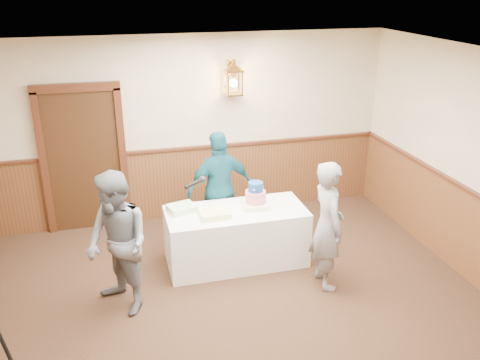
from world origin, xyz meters
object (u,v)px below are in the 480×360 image
object	(u,v)px
display_table	(236,236)
sheet_cake_green	(182,208)
baker	(328,225)
sheet_cake_yellow	(215,214)
interviewer	(118,244)
tiered_cake	(255,197)
assistant_p	(220,189)

from	to	relation	value
display_table	sheet_cake_green	bearing A→B (deg)	166.52
display_table	baker	bearing A→B (deg)	-40.28
sheet_cake_yellow	interviewer	xyz separation A→B (m)	(-1.20, -0.55, 0.04)
tiered_cake	assistant_p	world-z (taller)	assistant_p
sheet_cake_green	baker	xyz separation A→B (m)	(1.60, -0.94, 0.01)
sheet_cake_yellow	baker	size ratio (longest dim) A/B	0.23
baker	display_table	bearing A→B (deg)	50.54
sheet_cake_green	sheet_cake_yellow	bearing A→B (deg)	-35.92
interviewer	baker	size ratio (longest dim) A/B	1.03
sheet_cake_green	baker	world-z (taller)	baker
interviewer	assistant_p	world-z (taller)	interviewer
tiered_cake	interviewer	size ratio (longest dim) A/B	0.22
tiered_cake	sheet_cake_yellow	world-z (taller)	tiered_cake
sheet_cake_green	assistant_p	distance (m)	0.75
display_table	sheet_cake_yellow	bearing A→B (deg)	-160.32
display_table	sheet_cake_yellow	size ratio (longest dim) A/B	4.84
tiered_cake	baker	xyz separation A→B (m)	(0.65, -0.83, -0.08)
sheet_cake_yellow	tiered_cake	bearing A→B (deg)	15.21
sheet_cake_yellow	assistant_p	bearing A→B (deg)	71.94
display_table	baker	size ratio (longest dim) A/B	1.12
sheet_cake_yellow	assistant_p	distance (m)	0.75
sheet_cake_green	baker	distance (m)	1.85
interviewer	baker	world-z (taller)	interviewer
sheet_cake_yellow	sheet_cake_green	size ratio (longest dim) A/B	1.11
sheet_cake_yellow	interviewer	world-z (taller)	interviewer
sheet_cake_green	assistant_p	world-z (taller)	assistant_p
display_table	assistant_p	bearing A→B (deg)	96.76
sheet_cake_green	interviewer	xyz separation A→B (m)	(-0.82, -0.82, 0.04)
display_table	tiered_cake	distance (m)	0.58
display_table	interviewer	xyz separation A→B (m)	(-1.50, -0.66, 0.45)
tiered_cake	sheet_cake_green	bearing A→B (deg)	173.14
sheet_cake_yellow	baker	bearing A→B (deg)	-28.76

